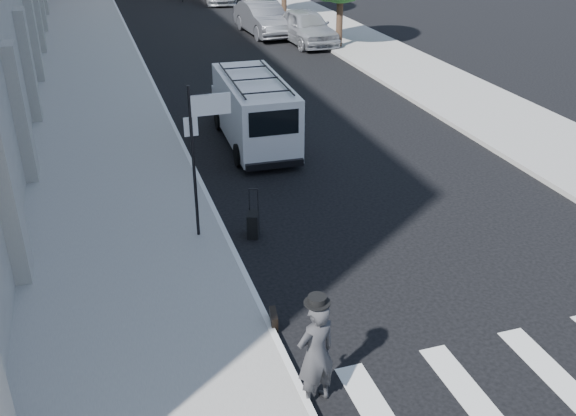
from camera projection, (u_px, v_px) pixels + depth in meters
ground at (358, 296)px, 12.81m from camera, size 120.00×120.00×0.00m
sidewalk_left at (96, 91)px, 25.20m from camera, size 4.50×48.00×0.15m
sidewalk_right at (364, 46)px, 32.22m from camera, size 4.00×56.00×0.15m
sign_pole at (202, 130)px, 13.68m from camera, size 1.03×0.07×3.50m
businessman at (316, 354)px, 9.79m from camera, size 0.78×0.62×1.87m
briefcase at (274, 320)px, 11.81m from camera, size 0.19×0.45×0.34m
suitcase at (253, 224)px, 14.85m from camera, size 0.38×0.47×1.13m
cargo_van at (253, 110)px, 19.95m from camera, size 2.07×5.45×2.05m
parked_car_a at (306, 27)px, 32.68m from camera, size 2.27×5.11×1.71m
parked_car_b at (263, 19)px, 34.61m from camera, size 2.12×5.31×1.72m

